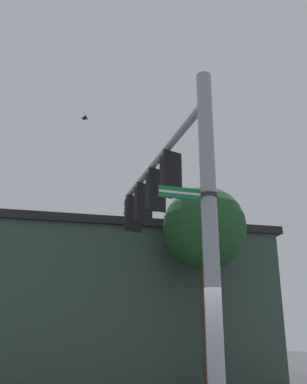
{
  "coord_description": "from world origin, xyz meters",
  "views": [
    {
      "loc": [
        -5.31,
        -5.91,
        1.67
      ],
      "look_at": [
        1.04,
        3.42,
        5.47
      ],
      "focal_mm": 40.21,
      "sensor_mm": 36.0,
      "label": 1
    }
  ],
  "objects_px": {
    "traffic_light_nearest_pole": "(168,176)",
    "traffic_light_arm_end": "(131,215)",
    "traffic_light_mid_outer": "(141,204)",
    "street_name_sign": "(198,195)",
    "traffic_light_mid_inner": "(154,191)",
    "bird_flying": "(85,118)"
  },
  "relations": [
    {
      "from": "traffic_light_mid_inner",
      "to": "traffic_light_arm_end",
      "type": "relative_size",
      "value": 1.0
    },
    {
      "from": "traffic_light_mid_outer",
      "to": "bird_flying",
      "type": "bearing_deg",
      "value": 100.59
    },
    {
      "from": "traffic_light_nearest_pole",
      "to": "bird_flying",
      "type": "distance_m",
      "value": 6.95
    },
    {
      "from": "traffic_light_arm_end",
      "to": "bird_flying",
      "type": "distance_m",
      "value": 4.71
    },
    {
      "from": "traffic_light_mid_inner",
      "to": "bird_flying",
      "type": "relative_size",
      "value": 3.54
    },
    {
      "from": "traffic_light_mid_outer",
      "to": "street_name_sign",
      "type": "height_order",
      "value": "traffic_light_mid_outer"
    },
    {
      "from": "traffic_light_nearest_pole",
      "to": "traffic_light_arm_end",
      "type": "xyz_separation_m",
      "value": [
        1.09,
        3.58,
        0.0
      ]
    },
    {
      "from": "traffic_light_mid_inner",
      "to": "street_name_sign",
      "type": "xyz_separation_m",
      "value": [
        -1.24,
        -3.33,
        -1.24
      ]
    },
    {
      "from": "traffic_light_mid_outer",
      "to": "street_name_sign",
      "type": "xyz_separation_m",
      "value": [
        -1.6,
        -4.53,
        -1.24
      ]
    },
    {
      "from": "traffic_light_nearest_pole",
      "to": "street_name_sign",
      "type": "height_order",
      "value": "traffic_light_nearest_pole"
    },
    {
      "from": "traffic_light_nearest_pole",
      "to": "bird_flying",
      "type": "xyz_separation_m",
      "value": [
        0.13,
        5.57,
        4.16
      ]
    },
    {
      "from": "bird_flying",
      "to": "traffic_light_mid_inner",
      "type": "bearing_deg",
      "value": -86.98
    },
    {
      "from": "traffic_light_nearest_pole",
      "to": "street_name_sign",
      "type": "relative_size",
      "value": 1.14
    },
    {
      "from": "bird_flying",
      "to": "traffic_light_mid_outer",
      "type": "bearing_deg",
      "value": -79.41
    },
    {
      "from": "traffic_light_mid_inner",
      "to": "street_name_sign",
      "type": "distance_m",
      "value": 3.77
    },
    {
      "from": "traffic_light_mid_inner",
      "to": "street_name_sign",
      "type": "bearing_deg",
      "value": -110.4
    },
    {
      "from": "traffic_light_mid_outer",
      "to": "traffic_light_arm_end",
      "type": "bearing_deg",
      "value": 73.07
    },
    {
      "from": "street_name_sign",
      "to": "traffic_light_nearest_pole",
      "type": "bearing_deg",
      "value": 67.72
    },
    {
      "from": "traffic_light_arm_end",
      "to": "street_name_sign",
      "type": "bearing_deg",
      "value": -108.97
    },
    {
      "from": "street_name_sign",
      "to": "traffic_light_arm_end",
      "type": "bearing_deg",
      "value": 71.03
    },
    {
      "from": "traffic_light_mid_outer",
      "to": "street_name_sign",
      "type": "distance_m",
      "value": 4.96
    },
    {
      "from": "street_name_sign",
      "to": "traffic_light_mid_outer",
      "type": "bearing_deg",
      "value": 70.5
    }
  ]
}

